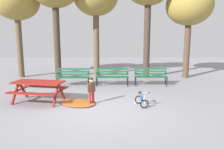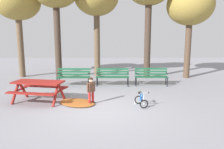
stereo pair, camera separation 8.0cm
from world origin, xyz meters
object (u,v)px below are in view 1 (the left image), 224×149
kids_bicycle (141,100)px  park_bench_right (151,75)px  park_bench_far_left (73,75)px  picnic_table (38,86)px  child_standing (91,89)px  park_bench_left (112,75)px

kids_bicycle → park_bench_right: bearing=73.6°
park_bench_far_left → picnic_table: bearing=-107.9°
park_bench_right → child_standing: size_ratio=1.68×
park_bench_right → kids_bicycle: size_ratio=2.65×
picnic_table → child_standing: 1.98m
picnic_table → kids_bicycle: 3.76m
child_standing → picnic_table: bearing=171.3°
park_bench_right → kids_bicycle: bearing=-106.4°
park_bench_left → park_bench_right: 1.90m
park_bench_far_left → park_bench_right: bearing=0.6°
child_standing → kids_bicycle: child_standing is taller
picnic_table → child_standing: child_standing is taller
park_bench_far_left → child_standing: (1.10, -2.95, 0.05)m
park_bench_far_left → park_bench_right: size_ratio=1.00×
park_bench_left → park_bench_far_left: bearing=-179.5°
child_standing → kids_bicycle: bearing=-8.4°
park_bench_left → kids_bicycle: 3.38m
picnic_table → child_standing: (1.96, -0.30, -0.03)m
park_bench_far_left → park_bench_right: (3.80, 0.04, 0.00)m
picnic_table → park_bench_far_left: size_ratio=1.25×
park_bench_left → kids_bicycle: park_bench_left is taller
picnic_table → park_bench_left: bearing=44.1°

